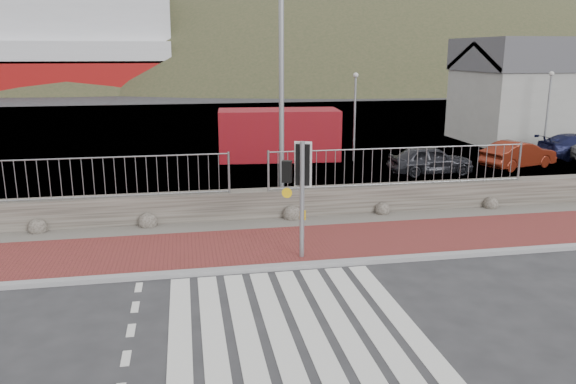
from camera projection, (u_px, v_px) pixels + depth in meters
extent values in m
plane|color=#28282B|center=(294.00, 329.00, 10.50)|extent=(220.00, 220.00, 0.00)
cube|color=maroon|center=(261.00, 247.00, 14.78)|extent=(40.00, 3.00, 0.08)
cube|color=gray|center=(270.00, 268.00, 13.35)|extent=(40.00, 0.25, 0.12)
cube|color=silver|center=(180.00, 339.00, 10.13)|extent=(0.42, 5.60, 0.01)
cube|color=silver|center=(213.00, 336.00, 10.23)|extent=(0.42, 5.60, 0.01)
cube|color=silver|center=(246.00, 333.00, 10.34)|extent=(0.42, 5.60, 0.01)
cube|color=silver|center=(278.00, 330.00, 10.44)|extent=(0.42, 5.60, 0.01)
cube|color=silver|center=(310.00, 327.00, 10.55)|extent=(0.42, 5.60, 0.01)
cube|color=silver|center=(340.00, 325.00, 10.66)|extent=(0.42, 5.60, 0.01)
cube|color=silver|center=(371.00, 322.00, 10.76)|extent=(0.42, 5.60, 0.01)
cube|color=silver|center=(400.00, 319.00, 10.87)|extent=(0.42, 5.60, 0.01)
cube|color=#59544C|center=(252.00, 225.00, 16.69)|extent=(40.00, 1.50, 0.06)
cube|color=#433E37|center=(249.00, 205.00, 17.35)|extent=(40.00, 0.60, 0.90)
cylinder|color=gray|center=(81.00, 158.00, 15.96)|extent=(8.40, 0.04, 0.04)
cylinder|color=gray|center=(229.00, 173.00, 16.85)|extent=(0.07, 0.07, 1.20)
cylinder|color=gray|center=(400.00, 148.00, 17.66)|extent=(8.40, 0.04, 0.04)
cylinder|color=gray|center=(268.00, 172.00, 17.06)|extent=(0.07, 0.07, 1.20)
cylinder|color=gray|center=(519.00, 162.00, 18.54)|extent=(0.07, 0.07, 1.20)
cube|color=#4C4C4F|center=(213.00, 130.00, 37.11)|extent=(120.00, 40.00, 0.50)
cube|color=#3F4C54|center=(198.00, 93.00, 70.50)|extent=(220.00, 50.00, 0.05)
cube|color=silver|center=(48.00, 19.00, 69.90)|extent=(30.00, 12.00, 6.00)
cube|color=#9E9E99|center=(566.00, 106.00, 32.52)|extent=(12.00, 6.00, 4.00)
cube|color=#4C4C51|center=(572.00, 54.00, 31.82)|extent=(12.20, 6.20, 1.80)
ellipsoid|color=#323822|center=(110.00, 202.00, 96.55)|extent=(106.40, 68.40, 76.00)
ellipsoid|color=#323822|center=(360.00, 221.00, 105.95)|extent=(140.00, 90.00, 100.00)
ellipsoid|color=#323822|center=(576.00, 180.00, 112.44)|extent=(112.00, 72.00, 80.00)
cylinder|color=gray|center=(302.00, 202.00, 13.67)|extent=(0.12, 0.12, 2.98)
cube|color=#E4AD0D|center=(302.00, 217.00, 13.76)|extent=(0.17, 0.13, 0.23)
cube|color=black|center=(302.00, 166.00, 13.45)|extent=(0.49, 0.38, 1.12)
sphere|color=#0CE53F|center=(302.00, 179.00, 13.53)|extent=(0.16, 0.16, 0.16)
cube|color=black|center=(287.00, 172.00, 13.55)|extent=(0.28, 0.24, 0.53)
cylinder|color=gray|center=(281.00, 67.00, 17.32)|extent=(0.16, 0.16, 9.15)
cube|color=maroon|center=(279.00, 134.00, 26.95)|extent=(5.88, 2.84, 2.38)
imported|color=black|center=(430.00, 160.00, 23.73)|extent=(3.55, 1.43, 1.21)
imported|color=#621B0E|center=(519.00, 154.00, 25.01)|extent=(3.84, 2.31, 1.20)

